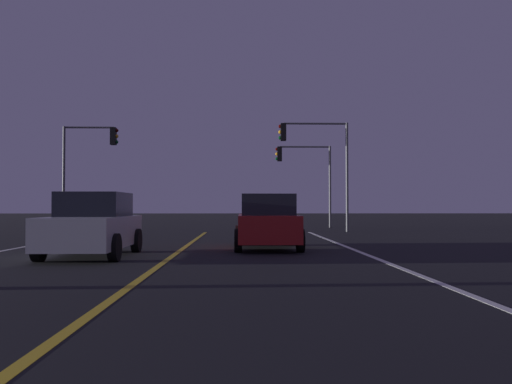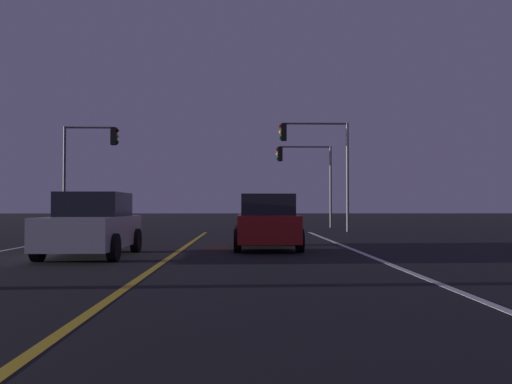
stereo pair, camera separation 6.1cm
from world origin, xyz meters
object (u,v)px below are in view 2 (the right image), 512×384
object	(u,v)px
traffic_light_near_right	(315,150)
traffic_light_near_left	(90,154)
car_lead_same_lane	(267,222)
traffic_light_far_right	(304,166)
car_oncoming	(92,225)

from	to	relation	value
traffic_light_near_right	traffic_light_near_left	world-z (taller)	traffic_light_near_right
car_lead_same_lane	traffic_light_near_right	xyz separation A→B (m)	(2.98, 11.11, 3.42)
traffic_light_near_left	traffic_light_far_right	distance (m)	12.88
car_oncoming	car_lead_same_lane	bearing A→B (deg)	117.59
traffic_light_near_right	car_oncoming	bearing A→B (deg)	60.37
car_lead_same_lane	traffic_light_near_right	distance (m)	12.00
car_oncoming	traffic_light_near_right	world-z (taller)	traffic_light_near_right
car_lead_same_lane	traffic_light_far_right	world-z (taller)	traffic_light_far_right
car_lead_same_lane	car_oncoming	xyz separation A→B (m)	(-4.75, -2.48, 0.00)
traffic_light_near_right	car_lead_same_lane	bearing A→B (deg)	74.97
traffic_light_near_right	traffic_light_near_left	size ratio (longest dim) A/B	1.04
traffic_light_near_right	traffic_light_far_right	bearing A→B (deg)	-90.13
traffic_light_near_left	traffic_light_far_right	size ratio (longest dim) A/B	1.07
car_lead_same_lane	car_oncoming	distance (m)	5.35
traffic_light_near_right	traffic_light_far_right	xyz separation A→B (m)	(0.01, 5.50, -0.43)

